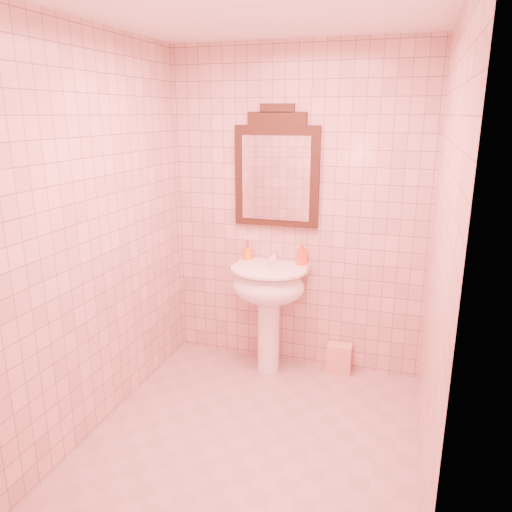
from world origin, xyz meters
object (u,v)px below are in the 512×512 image
(mirror, at_px, (277,171))
(toothbrush_cup, at_px, (248,254))
(towel, at_px, (339,358))
(soap_dispenser, at_px, (302,254))
(pedestal_sink, at_px, (268,293))

(mirror, xyz_separation_m, toothbrush_cup, (-0.22, -0.03, -0.66))
(towel, bearing_deg, soap_dispenser, 177.98)
(toothbrush_cup, height_order, soap_dispenser, same)
(toothbrush_cup, relative_size, soap_dispenser, 1.00)
(toothbrush_cup, xyz_separation_m, soap_dispenser, (0.44, -0.01, 0.04))
(mirror, xyz_separation_m, towel, (0.55, -0.05, -1.45))
(mirror, relative_size, soap_dispenser, 5.38)
(toothbrush_cup, bearing_deg, mirror, 6.67)
(toothbrush_cup, bearing_deg, towel, -1.67)
(pedestal_sink, height_order, toothbrush_cup, toothbrush_cup)
(pedestal_sink, relative_size, mirror, 0.95)
(soap_dispenser, distance_m, towel, 0.89)
(mirror, distance_m, toothbrush_cup, 0.70)
(soap_dispenser, bearing_deg, towel, -17.30)
(towel, bearing_deg, pedestal_sink, -164.37)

